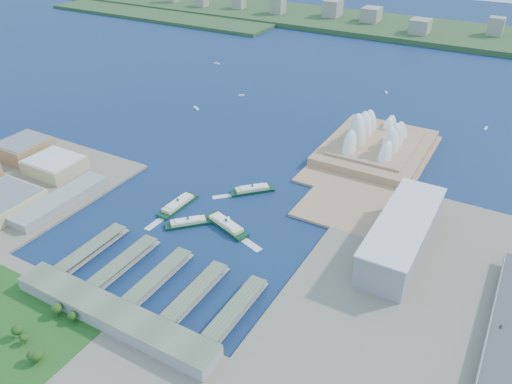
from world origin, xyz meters
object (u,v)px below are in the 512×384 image
Objects in this scene: ferry_a at (178,203)px; car_c at (501,327)px; toaster_building at (402,234)px; ferry_b at (252,188)px; ferry_d at (226,223)px; opera_house at (379,131)px; ferry_c at (188,221)px.

car_c reaches higher than ferry_a.
toaster_building is 2.94× the size of ferry_b.
toaster_building is at bearing 36.49° from ferry_b.
ferry_a is (-242.58, -45.56, -15.11)m from toaster_building.
ferry_d is (12.61, -77.55, 0.54)m from ferry_b.
ferry_d is (-82.96, -252.30, -26.48)m from opera_house.
car_c is (273.96, -23.65, 9.92)m from ferry_d.
toaster_building is at bearing 143.06° from car_c.
opera_house reaches higher than ferry_b.
opera_house is 266.91m from ferry_d.
ferry_b is at bearing 160.55° from car_c.
ferry_d reaches higher than ferry_a.
toaster_building is 37.57× the size of car_c.
opera_house reaches higher than car_c.
car_c is at bearing 24.79° from ferry_b.
ferry_d is (-172.96, -52.30, -14.98)m from toaster_building.
ferry_b is 78.58m from ferry_d.
ferry_d is (69.62, -6.74, 0.14)m from ferry_a.
ferry_c is at bearing -61.28° from ferry_b.
opera_house reaches higher than ferry_a.
opera_house is 295.75m from ferry_c.
ferry_d is at bearing -3.07° from ferry_a.
ferry_c is 0.86× the size of ferry_d.
ferry_b is 0.90× the size of ferry_d.
ferry_d is (38.57, 15.94, 0.79)m from ferry_c.
ferry_a is (-152.58, -245.56, -26.61)m from opera_house.
car_c is at bearing -36.94° from toaster_building.
car_c is at bearing -136.89° from ferry_c.
ferry_d is at bearing -113.02° from ferry_c.
toaster_building is 2.72× the size of ferry_a.
opera_house is at bearing 114.23° from toaster_building.
toaster_building is at bearing 13.09° from ferry_a.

